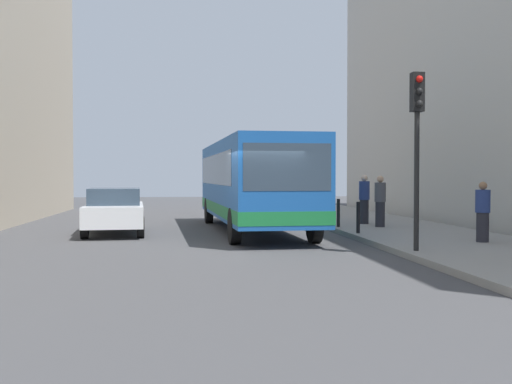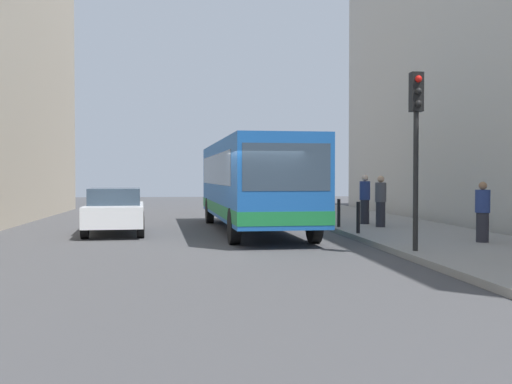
% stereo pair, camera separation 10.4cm
% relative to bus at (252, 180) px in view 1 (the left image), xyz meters
% --- Properties ---
extents(ground_plane, '(80.00, 80.00, 0.00)m').
position_rel_bus_xyz_m(ground_plane, '(-0.53, -4.70, -1.73)').
color(ground_plane, '#424244').
extents(sidewalk, '(4.40, 40.00, 0.15)m').
position_rel_bus_xyz_m(sidewalk, '(4.87, -4.70, -1.65)').
color(sidewalk, gray).
rests_on(sidewalk, ground).
extents(bus, '(3.05, 11.13, 3.00)m').
position_rel_bus_xyz_m(bus, '(0.00, 0.00, 0.00)').
color(bus, '#19519E').
rests_on(bus, ground).
extents(car_beside_bus, '(2.11, 4.52, 1.48)m').
position_rel_bus_xyz_m(car_beside_bus, '(-4.53, -0.49, -0.94)').
color(car_beside_bus, silver).
rests_on(car_beside_bus, ground).
extents(traffic_light, '(0.28, 0.33, 4.10)m').
position_rel_bus_xyz_m(traffic_light, '(3.02, -7.19, 1.28)').
color(traffic_light, black).
rests_on(traffic_light, sidewalk).
extents(bollard_near, '(0.11, 0.11, 0.95)m').
position_rel_bus_xyz_m(bollard_near, '(2.92, -2.77, -1.10)').
color(bollard_near, black).
rests_on(bollard_near, sidewalk).
extents(bollard_mid, '(0.11, 0.11, 0.95)m').
position_rel_bus_xyz_m(bollard_mid, '(2.92, -0.39, -1.10)').
color(bollard_mid, black).
rests_on(bollard_mid, sidewalk).
extents(bollard_far, '(0.11, 0.11, 0.95)m').
position_rel_bus_xyz_m(bollard_far, '(2.92, 1.98, -1.10)').
color(bollard_far, black).
rests_on(bollard_far, sidewalk).
extents(bollard_farthest, '(0.11, 0.11, 0.95)m').
position_rel_bus_xyz_m(bollard_farthest, '(2.92, 4.35, -1.10)').
color(bollard_farthest, black).
rests_on(bollard_farthest, sidewalk).
extents(pedestrian_near_signal, '(0.38, 0.38, 1.58)m').
position_rel_bus_xyz_m(pedestrian_near_signal, '(5.44, -5.58, -0.79)').
color(pedestrian_near_signal, '#26262D').
rests_on(pedestrian_near_signal, sidewalk).
extents(pedestrian_mid_sidewalk, '(0.38, 0.38, 1.74)m').
position_rel_bus_xyz_m(pedestrian_mid_sidewalk, '(4.31, -0.61, -0.70)').
color(pedestrian_mid_sidewalk, '#26262D').
rests_on(pedestrian_mid_sidewalk, sidewalk).
extents(pedestrian_far_sidewalk, '(0.38, 0.38, 1.78)m').
position_rel_bus_xyz_m(pedestrian_far_sidewalk, '(4.16, 0.75, -0.68)').
color(pedestrian_far_sidewalk, '#26262D').
rests_on(pedestrian_far_sidewalk, sidewalk).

